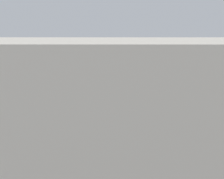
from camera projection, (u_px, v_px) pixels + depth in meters
The scene contains 7 objects.
ground_plane at pixel (134, 96), 13.97m from camera, with size 60.00×60.00×0.00m, color black.
kerb_strip at pixel (143, 122), 9.98m from camera, with size 24.00×3.20×0.04m, color gray.
moving_hatchback at pixel (139, 81), 14.53m from camera, with size 3.96×1.85×2.06m.
fire_hydrant at pixel (77, 105), 11.35m from camera, with size 0.42×0.31×0.80m.
pedestrian at pixel (61, 102), 11.05m from camera, with size 0.32×0.56×1.22m.
metal_railing at pixel (168, 120), 8.68m from camera, with size 9.46×0.04×1.05m.
sign_post at pixel (64, 96), 9.59m from camera, with size 0.07×0.44×2.40m.
Camera 1 is at (1.72, 13.11, 4.89)m, focal length 28.00 mm.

